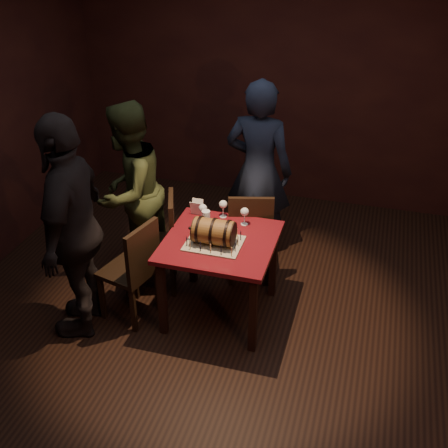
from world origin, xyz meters
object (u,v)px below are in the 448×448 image
(pub_table, at_px, (220,251))
(person_back, at_px, (259,171))
(person_left_front, at_px, (73,228))
(person_left_rear, at_px, (129,192))
(wine_glass_left, at_px, (203,209))
(chair_left_front, at_px, (135,267))
(wine_glass_mid, at_px, (223,205))
(pint_of_ale, at_px, (206,219))
(barrel_cake, at_px, (214,232))
(chair_left_rear, at_px, (162,238))
(chair_back, at_px, (250,232))
(wine_glass_right, at_px, (245,213))

(pub_table, bearing_deg, person_back, 86.57)
(person_back, bearing_deg, person_left_front, 57.41)
(person_back, relative_size, person_left_rear, 1.07)
(wine_glass_left, xyz_separation_m, person_left_rear, (-0.77, 0.17, -0.03))
(chair_left_front, xyz_separation_m, person_back, (0.73, 1.33, 0.37))
(wine_glass_left, height_order, wine_glass_mid, same)
(pint_of_ale, bearing_deg, pub_table, -44.68)
(barrel_cake, relative_size, person_left_rear, 0.23)
(wine_glass_mid, bearing_deg, pub_table, -77.35)
(barrel_cake, distance_m, person_back, 1.16)
(barrel_cake, distance_m, chair_left_front, 0.74)
(chair_left_rear, bearing_deg, pub_table, -20.50)
(wine_glass_left, xyz_separation_m, pint_of_ale, (0.06, -0.09, -0.05))
(barrel_cake, bearing_deg, chair_left_rear, 152.59)
(barrel_cake, xyz_separation_m, chair_left_front, (-0.63, -0.18, -0.34))
(person_left_rear, bearing_deg, chair_left_front, 34.78)
(pub_table, xyz_separation_m, person_left_front, (-1.06, -0.45, 0.30))
(barrel_cake, bearing_deg, pint_of_ale, 120.45)
(pint_of_ale, bearing_deg, wine_glass_left, 122.83)
(wine_glass_mid, distance_m, person_left_rear, 0.91)
(pub_table, bearing_deg, chair_left_rear, 159.50)
(pint_of_ale, relative_size, chair_left_front, 0.16)
(chair_back, xyz_separation_m, person_back, (-0.05, 0.52, 0.37))
(barrel_cake, distance_m, chair_left_rear, 0.75)
(person_left_front, bearing_deg, pint_of_ale, 114.07)
(chair_back, height_order, person_left_front, person_left_front)
(barrel_cake, relative_size, chair_back, 0.41)
(chair_left_rear, xyz_separation_m, chair_left_front, (-0.05, -0.48, 0.00))
(pub_table, xyz_separation_m, person_left_rear, (-1.00, 0.43, 0.20))
(pint_of_ale, relative_size, person_left_front, 0.08)
(pub_table, relative_size, person_back, 0.50)
(chair_left_front, bearing_deg, pint_of_ale, 40.97)
(wine_glass_right, bearing_deg, person_left_rear, 173.38)
(wine_glass_right, distance_m, chair_left_front, 1.02)
(barrel_cake, bearing_deg, person_left_rear, 152.57)
(wine_glass_right, bearing_deg, wine_glass_left, -173.89)
(pub_table, relative_size, barrel_cake, 2.36)
(wine_glass_left, relative_size, wine_glass_mid, 1.00)
(pint_of_ale, xyz_separation_m, chair_left_rear, (-0.44, 0.06, -0.30))
(pub_table, xyz_separation_m, pint_of_ale, (-0.18, 0.17, 0.18))
(wine_glass_right, xyz_separation_m, person_left_front, (-1.19, -0.75, 0.07))
(pint_of_ale, bearing_deg, person_back, 75.13)
(wine_glass_right, bearing_deg, person_back, 94.61)
(chair_back, bearing_deg, wine_glass_right, -88.21)
(pint_of_ale, height_order, chair_left_front, chair_left_front)
(chair_left_rear, distance_m, person_back, 1.15)
(chair_back, bearing_deg, wine_glass_left, -139.94)
(wine_glass_left, bearing_deg, pint_of_ale, -57.17)
(chair_left_front, bearing_deg, person_left_rear, 116.08)
(pint_of_ale, relative_size, chair_back, 0.16)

